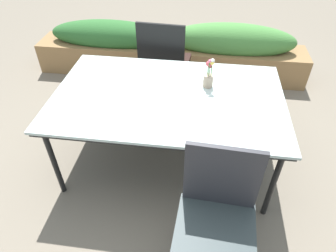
{
  "coord_description": "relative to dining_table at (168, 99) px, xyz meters",
  "views": [
    {
      "loc": [
        0.32,
        -1.9,
        2.06
      ],
      "look_at": [
        0.06,
        0.04,
        0.4
      ],
      "focal_mm": 32.05,
      "sensor_mm": 36.0,
      "label": 1
    }
  ],
  "objects": [
    {
      "name": "planter_box",
      "position": [
        -0.17,
        1.58,
        -0.35
      ],
      "size": [
        3.4,
        0.48,
        0.7
      ],
      "color": "olive",
      "rests_on": "ground"
    },
    {
      "name": "chair_near_right",
      "position": [
        0.41,
        -0.89,
        -0.16
      ],
      "size": [
        0.5,
        0.5,
        0.93
      ],
      "rotation": [
        0.0,
        0.0,
        3.08
      ],
      "color": "#313C3E",
      "rests_on": "ground"
    },
    {
      "name": "chair_far_side",
      "position": [
        -0.16,
        0.89,
        -0.13
      ],
      "size": [
        0.53,
        0.53,
        0.99
      ],
      "rotation": [
        0.0,
        0.0,
        -0.07
      ],
      "color": "black",
      "rests_on": "ground"
    },
    {
      "name": "flower_vase",
      "position": [
        0.31,
        0.17,
        0.13
      ],
      "size": [
        0.08,
        0.08,
        0.26
      ],
      "color": "tan",
      "rests_on": "dining_table"
    },
    {
      "name": "ground_plane",
      "position": [
        -0.06,
        -0.04,
        -0.68
      ],
      "size": [
        12.0,
        12.0,
        0.0
      ],
      "primitive_type": "plane",
      "color": "#756B5B"
    },
    {
      "name": "dining_table",
      "position": [
        0.0,
        0.0,
        0.0
      ],
      "size": [
        1.81,
        1.14,
        0.72
      ],
      "color": "#B2C6C1",
      "rests_on": "ground"
    }
  ]
}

